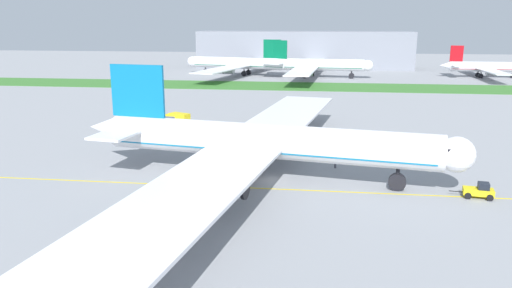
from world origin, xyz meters
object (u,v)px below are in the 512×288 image
Objects in this scene: pushback_tug at (479,191)px; parked_airliner_far_left at (241,63)px; airliner_foreground at (260,142)px; ground_crew_wingwalker_port at (335,163)px; parked_airliner_far_centre at (311,65)px; parked_airliner_far_right at (485,67)px; service_truck_baggage_loader at (177,118)px.

parked_airliner_far_left is (-56.54, 148.31, 4.20)m from pushback_tug.
airliner_foreground is at bearing -79.83° from parked_airliner_far_left.
parked_airliner_far_centre reaches higher than ground_crew_wingwalker_port.
pushback_tug is at bearing -106.73° from parked_airliner_far_right.
service_truck_baggage_loader is at bearing 142.22° from pushback_tug.
pushback_tug is at bearing -69.13° from parked_airliner_far_left.
pushback_tug is 158.78m from parked_airliner_far_left.
airliner_foreground is 16.73× the size of pushback_tug.
parked_airliner_far_centre is (-25.94, 143.55, 4.29)m from pushback_tug.
parked_airliner_far_centre is at bearing 87.97° from airliner_foreground.
parked_airliner_far_left is (-1.90, 105.95, 3.67)m from service_truck_baggage_loader.
parked_airliner_far_left is at bearing -177.82° from parked_airliner_far_right.
service_truck_baggage_loader is 0.08× the size of parked_airliner_far_left.
service_truck_baggage_loader is at bearing -132.42° from parked_airliner_far_right.
parked_airliner_far_left is (-37.35, 136.66, 4.22)m from ground_crew_wingwalker_port.
service_truck_baggage_loader is 148.83m from parked_airliner_far_right.
pushback_tug reaches higher than ground_crew_wingwalker_port.
ground_crew_wingwalker_port is 0.03× the size of parked_airliner_far_right.
parked_airliner_far_centre is 1.42× the size of parked_airliner_far_right.
airliner_foreground is 145.57m from parked_airliner_far_left.
parked_airliner_far_left reaches higher than parked_airliner_far_right.
airliner_foreground is at bearing -150.36° from ground_crew_wingwalker_port.
parked_airliner_far_left is 1.02× the size of parked_airliner_far_centre.
pushback_tug is 145.94m from parked_airliner_far_centre.
ground_crew_wingwalker_port is at bearing 148.75° from pushback_tug.
pushback_tug is (30.84, -5.02, -4.73)m from airliner_foreground.
parked_airliner_far_left is at bearing 91.03° from service_truck_baggage_loader.
parked_airliner_far_right is (71.67, 8.64, -0.81)m from parked_airliner_far_centre.
service_truck_baggage_loader is 0.12× the size of parked_airliner_far_right.
parked_airliner_far_left is at bearing 100.17° from airliner_foreground.
service_truck_baggage_loader is at bearing 122.52° from airliner_foreground.
parked_airliner_far_centre reaches higher than parked_airliner_far_right.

